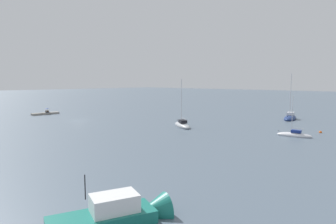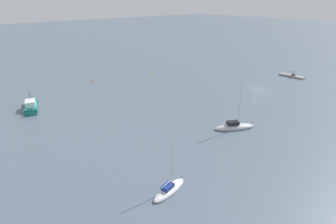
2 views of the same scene
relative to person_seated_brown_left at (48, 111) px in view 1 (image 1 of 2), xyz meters
name	(u,v)px [view 1 (image 1 of 2)]	position (x,y,z in m)	size (l,w,h in m)	color
ground_plane	(79,120)	(0.75, 17.72, -0.81)	(500.00, 500.00, 0.00)	slate
seawall_pier	(45,114)	(0.75, -0.10, -0.53)	(7.34, 1.66, 0.55)	gray
person_seated_brown_left	(48,111)	(0.00, 0.00, 0.00)	(0.47, 0.65, 0.73)	#1E2333
person_seated_grey_right	(46,112)	(0.56, 0.02, 0.00)	(0.47, 0.65, 0.73)	#1E2333
umbrella_open_navy	(47,108)	(0.29, -0.09, 0.85)	(1.18, 1.18, 1.26)	black
sailboat_grey_near	(182,125)	(-8.79, 41.70, -0.45)	(5.51, 7.32, 10.03)	#ADB2B7
sailboat_navy_mid	(290,118)	(-35.71, 52.86, -0.39)	(8.91, 4.33, 11.42)	navy
sailboat_white_far	(294,135)	(-13.94, 62.14, -0.54)	(2.55, 5.76, 7.15)	silver
motorboat_teal_near	(122,215)	(24.71, 65.58, -0.33)	(8.31, 4.99, 4.47)	#197266
mooring_buoy_mid	(320,132)	(-20.76, 64.18, -0.72)	(0.50, 0.50, 0.50)	#EA5914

